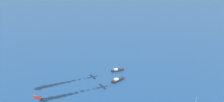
# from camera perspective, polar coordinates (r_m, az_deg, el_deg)

# --- Properties ---
(motorboat_offshore) EXTENTS (1.82, 5.63, 1.61)m
(motorboat_offshore) POSITION_cam_1_polar(r_m,az_deg,el_deg) (159.47, -14.36, -8.73)
(motorboat_offshore) COLOR #B21E1E
(motorboat_offshore) RESTS_ON ground_plane
(motorboat_trailing) EXTENTS (8.10, 6.36, 2.41)m
(motorboat_trailing) POSITION_cam_1_polar(r_m,az_deg,el_deg) (189.27, 1.18, -3.75)
(motorboat_trailing) COLOR black
(motorboat_trailing) RESTS_ON ground_plane
(motorboat_outer_ring_b) EXTENTS (9.49, 4.66, 2.67)m
(motorboat_outer_ring_b) POSITION_cam_1_polar(r_m,az_deg,el_deg) (174.57, 1.25, -5.64)
(motorboat_outer_ring_b) COLOR black
(motorboat_outer_ring_b) RESTS_ON ground_plane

